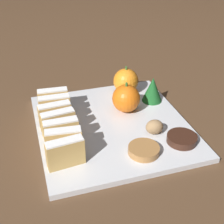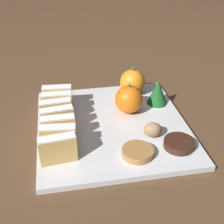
{
  "view_description": "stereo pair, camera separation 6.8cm",
  "coord_description": "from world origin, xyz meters",
  "views": [
    {
      "loc": [
        -0.17,
        -0.55,
        0.4
      ],
      "look_at": [
        0.0,
        0.0,
        0.04
      ],
      "focal_mm": 50.0,
      "sensor_mm": 36.0,
      "label": 1
    },
    {
      "loc": [
        -0.1,
        -0.57,
        0.4
      ],
      "look_at": [
        0.0,
        0.0,
        0.04
      ],
      "focal_mm": 50.0,
      "sensor_mm": 36.0,
      "label": 2
    }
  ],
  "objects": [
    {
      "name": "stollen_slice_sixth",
      "position": [
        -0.12,
        0.06,
        0.04
      ],
      "size": [
        0.07,
        0.02,
        0.06
      ],
      "color": "tan",
      "rests_on": "serving_platter"
    },
    {
      "name": "stollen_slice_fourth",
      "position": [
        -0.12,
        -0.01,
        0.04
      ],
      "size": [
        0.07,
        0.03,
        0.06
      ],
      "color": "tan",
      "rests_on": "serving_platter"
    },
    {
      "name": "walnut",
      "position": [
        0.07,
        -0.06,
        0.03
      ],
      "size": [
        0.04,
        0.03,
        0.03
      ],
      "color": "#9E7A51",
      "rests_on": "serving_platter"
    },
    {
      "name": "orange_near",
      "position": [
        0.08,
        0.13,
        0.04
      ],
      "size": [
        0.06,
        0.06,
        0.07
      ],
      "color": "orange",
      "rests_on": "serving_platter"
    },
    {
      "name": "stollen_slice_third",
      "position": [
        -0.12,
        -0.04,
        0.04
      ],
      "size": [
        0.07,
        0.02,
        0.06
      ],
      "color": "tan",
      "rests_on": "serving_platter"
    },
    {
      "name": "stollen_slice_front",
      "position": [
        -0.12,
        -0.1,
        0.04
      ],
      "size": [
        0.07,
        0.03,
        0.06
      ],
      "color": "tan",
      "rests_on": "serving_platter"
    },
    {
      "name": "evergreen_sprig",
      "position": [
        0.13,
        0.07,
        0.04
      ],
      "size": [
        0.05,
        0.05,
        0.06
      ],
      "color": "#195623",
      "rests_on": "serving_platter"
    },
    {
      "name": "ground_plane",
      "position": [
        0.0,
        0.0,
        0.0
      ],
      "size": [
        6.0,
        6.0,
        0.0
      ],
      "primitive_type": "plane",
      "color": "#513823"
    },
    {
      "name": "chocolate_cookie",
      "position": [
        0.12,
        -0.11,
        0.02
      ],
      "size": [
        0.06,
        0.06,
        0.01
      ],
      "color": "#381E14",
      "rests_on": "serving_platter"
    },
    {
      "name": "serving_platter",
      "position": [
        0.0,
        0.0,
        0.01
      ],
      "size": [
        0.33,
        0.35,
        0.01
      ],
      "color": "silver",
      "rests_on": "ground_plane"
    },
    {
      "name": "stollen_slice_fifth",
      "position": [
        -0.12,
        0.03,
        0.04
      ],
      "size": [
        0.07,
        0.03,
        0.06
      ],
      "color": "tan",
      "rests_on": "serving_platter"
    },
    {
      "name": "stollen_slice_back",
      "position": [
        -0.11,
        0.09,
        0.04
      ],
      "size": [
        0.07,
        0.03,
        0.06
      ],
      "color": "tan",
      "rests_on": "serving_platter"
    },
    {
      "name": "gingerbread_cookie",
      "position": [
        0.03,
        -0.12,
        0.02
      ],
      "size": [
        0.06,
        0.06,
        0.01
      ],
      "color": "#A3703D",
      "rests_on": "serving_platter"
    },
    {
      "name": "orange_far",
      "position": [
        0.05,
        0.04,
        0.04
      ],
      "size": [
        0.07,
        0.07,
        0.07
      ],
      "color": "orange",
      "rests_on": "serving_platter"
    },
    {
      "name": "stollen_slice_second",
      "position": [
        -0.12,
        -0.07,
        0.04
      ],
      "size": [
        0.07,
        0.03,
        0.06
      ],
      "color": "tan",
      "rests_on": "serving_platter"
    }
  ]
}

